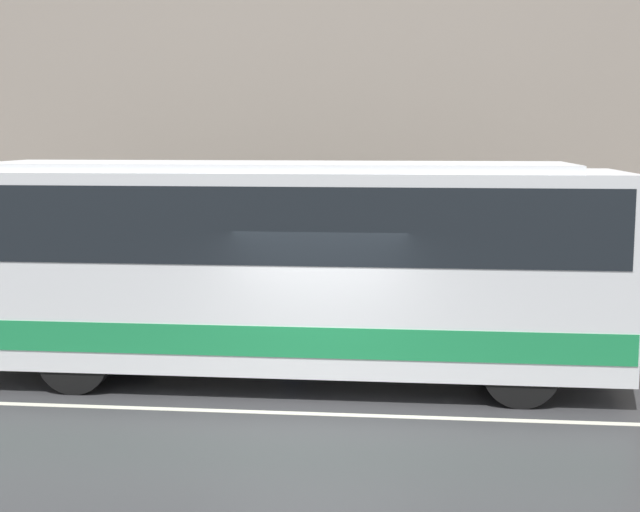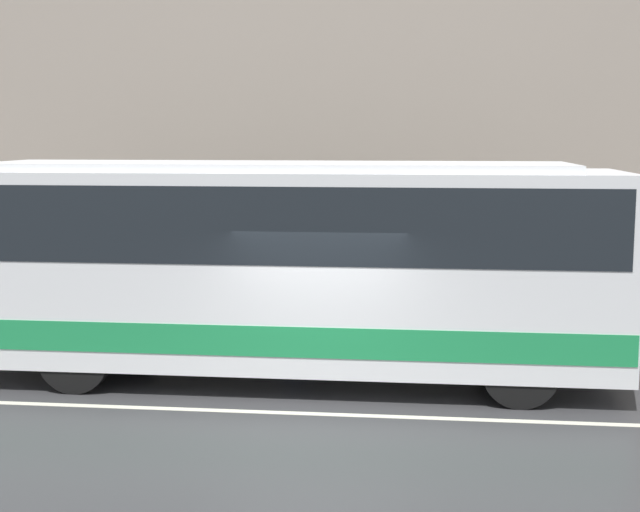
# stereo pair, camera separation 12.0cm
# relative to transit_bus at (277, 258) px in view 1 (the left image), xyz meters

# --- Properties ---
(ground_plane) EXTENTS (60.00, 60.00, 0.00)m
(ground_plane) POSITION_rel_transit_bus_xyz_m (0.81, -1.78, -1.93)
(ground_plane) COLOR #38383A
(sidewalk) EXTENTS (60.00, 3.19, 0.12)m
(sidewalk) POSITION_rel_transit_bus_xyz_m (0.81, 3.81, -1.87)
(sidewalk) COLOR #A09E99
(sidewalk) RESTS_ON ground_plane
(building_facade) EXTENTS (60.00, 0.35, 11.52)m
(building_facade) POSITION_rel_transit_bus_xyz_m (0.81, 5.55, 3.63)
(building_facade) COLOR gray
(building_facade) RESTS_ON ground_plane
(lane_stripe) EXTENTS (54.00, 0.14, 0.01)m
(lane_stripe) POSITION_rel_transit_bus_xyz_m (0.81, -1.78, -1.93)
(lane_stripe) COLOR beige
(lane_stripe) RESTS_ON ground_plane
(transit_bus) EXTENTS (10.59, 2.61, 3.43)m
(transit_bus) POSITION_rel_transit_bus_xyz_m (0.00, 0.00, 0.00)
(transit_bus) COLOR white
(transit_bus) RESTS_ON ground_plane
(pedestrian_waiting) EXTENTS (0.36, 0.36, 1.78)m
(pedestrian_waiting) POSITION_rel_transit_bus_xyz_m (-0.38, 4.65, -0.98)
(pedestrian_waiting) COLOR navy
(pedestrian_waiting) RESTS_ON sidewalk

